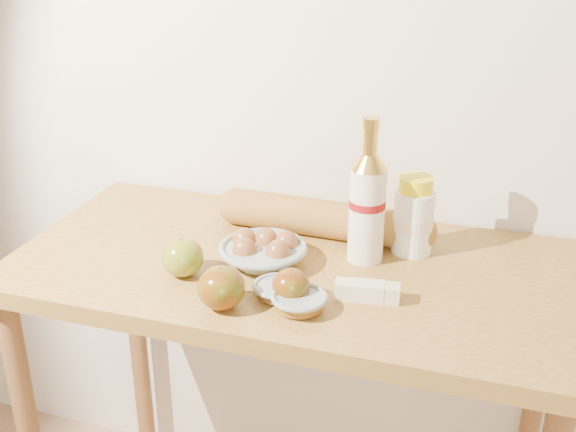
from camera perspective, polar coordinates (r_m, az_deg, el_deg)
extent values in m
cube|color=silver|center=(1.72, 3.75, 13.32)|extent=(3.50, 0.02, 2.60)
cube|color=#B08239|center=(1.56, 0.34, -4.28)|extent=(1.20, 0.60, 0.04)
cylinder|color=brown|center=(2.18, -11.78, -9.55)|extent=(0.05, 0.05, 0.86)
cylinder|color=brown|center=(1.96, 18.70, -14.69)|extent=(0.05, 0.05, 0.86)
cylinder|color=#EEE3CA|center=(1.52, 6.24, 0.07)|extent=(0.09, 0.09, 0.21)
cylinder|color=maroon|center=(1.51, 6.28, 1.01)|extent=(0.09, 0.09, 0.02)
cone|color=gold|center=(1.48, 6.44, 4.31)|extent=(0.09, 0.09, 0.03)
cylinder|color=gold|center=(1.46, 6.52, 5.90)|extent=(0.03, 0.03, 0.05)
cylinder|color=gold|center=(1.45, 6.59, 7.33)|extent=(0.04, 0.04, 0.02)
cylinder|color=white|center=(1.58, 9.85, -0.45)|extent=(0.11, 0.11, 0.14)
cylinder|color=#FADAD1|center=(1.58, 9.85, -0.45)|extent=(0.11, 0.11, 0.03)
cylinder|color=yellow|center=(1.55, 10.08, 2.49)|extent=(0.09, 0.09, 0.03)
torus|color=gray|center=(1.52, -2.00, -2.56)|extent=(0.22, 0.22, 0.01)
ellipsoid|color=brown|center=(1.51, -3.45, -2.87)|extent=(0.06, 0.06, 0.07)
ellipsoid|color=brown|center=(1.50, -0.79, -3.07)|extent=(0.06, 0.06, 0.07)
ellipsoid|color=brown|center=(1.56, -1.75, -2.08)|extent=(0.06, 0.06, 0.07)
ellipsoid|color=brown|center=(1.56, -3.45, -2.07)|extent=(0.06, 0.06, 0.07)
ellipsoid|color=brown|center=(1.54, -0.12, -2.31)|extent=(0.06, 0.06, 0.07)
cylinder|color=#B27E36|center=(1.65, 2.83, -0.20)|extent=(0.43, 0.10, 0.09)
sphere|color=#B27E36|center=(1.71, -4.07, 0.78)|extent=(0.09, 0.09, 0.09)
sphere|color=#B27E36|center=(1.60, 10.21, -1.25)|extent=(0.09, 0.09, 0.09)
ellipsoid|color=olive|center=(1.49, -8.34, -3.24)|extent=(0.10, 0.10, 0.08)
cylinder|color=#4A2E18|center=(1.48, -8.42, -2.06)|extent=(0.01, 0.01, 0.01)
ellipsoid|color=maroon|center=(1.37, -5.30, -5.67)|extent=(0.12, 0.12, 0.08)
cylinder|color=#4D3719|center=(1.35, -5.36, -4.36)|extent=(0.01, 0.01, 0.01)
ellipsoid|color=maroon|center=(1.39, 0.24, -5.52)|extent=(0.10, 0.10, 0.07)
cylinder|color=#4A2F18|center=(1.37, 0.24, -4.48)|extent=(0.01, 0.01, 0.01)
torus|color=gray|center=(1.41, -0.81, -5.54)|extent=(0.13, 0.13, 0.01)
cylinder|color=brown|center=(1.41, -0.81, -5.90)|extent=(0.11, 0.11, 0.02)
torus|color=gray|center=(1.36, 0.90, -6.43)|extent=(0.12, 0.12, 0.01)
cylinder|color=brown|center=(1.37, 0.90, -6.83)|extent=(0.10, 0.10, 0.02)
cube|color=beige|center=(1.41, 6.27, -5.94)|extent=(0.13, 0.05, 0.03)
cube|color=beige|center=(1.41, 6.27, -5.94)|extent=(0.07, 0.04, 0.04)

